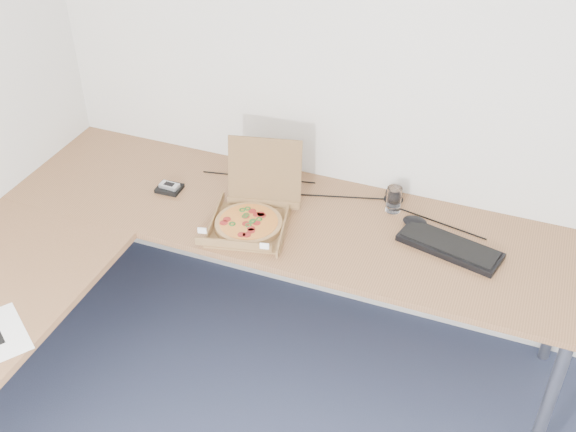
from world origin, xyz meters
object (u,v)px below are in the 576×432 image
at_px(drinking_glass, 394,199).
at_px(wallet, 169,188).
at_px(desk, 175,262).
at_px(pizza_box, 250,218).
at_px(keyboard, 450,247).

distance_m(drinking_glass, wallet, 1.02).
relative_size(desk, pizza_box, 6.72).
bearing_deg(desk, pizza_box, 55.60).
bearing_deg(wallet, desk, -61.16).
distance_m(desk, wallet, 0.48).
height_order(desk, keyboard, keyboard).
distance_m(desk, keyboard, 1.12).
bearing_deg(wallet, drinking_glass, 10.04).
relative_size(drinking_glass, wallet, 1.07).
bearing_deg(desk, drinking_glass, 40.09).
relative_size(pizza_box, wallet, 3.40).
distance_m(desk, drinking_glass, 0.98).
distance_m(desk, pizza_box, 0.37).
relative_size(desk, wallet, 22.84).
height_order(desk, pizza_box, pizza_box).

